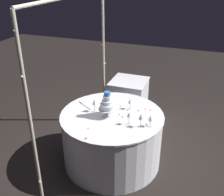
# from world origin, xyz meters

# --- Properties ---
(ground_plane) EXTENTS (12.00, 12.00, 0.00)m
(ground_plane) POSITION_xyz_m (0.00, 0.00, 0.00)
(ground_plane) COLOR black
(decorative_arch) EXTENTS (2.00, 0.06, 2.14)m
(decorative_arch) POSITION_xyz_m (0.00, 0.49, 1.40)
(decorative_arch) COLOR #B7B29E
(decorative_arch) RESTS_ON ground
(main_table) EXTENTS (1.33, 1.33, 0.73)m
(main_table) POSITION_xyz_m (0.00, 0.00, 0.37)
(main_table) COLOR white
(main_table) RESTS_ON ground
(side_table) EXTENTS (0.59, 0.59, 0.72)m
(side_table) POSITION_xyz_m (1.18, 0.12, 0.36)
(side_table) COLOR white
(side_table) RESTS_ON ground
(tiered_cake) EXTENTS (0.22, 0.22, 0.34)m
(tiered_cake) POSITION_xyz_m (-0.06, 0.04, 0.90)
(tiered_cake) COLOR silver
(tiered_cake) RESTS_ON main_table
(wine_glass_0) EXTENTS (0.06, 0.06, 0.17)m
(wine_glass_0) POSITION_xyz_m (-0.16, -0.42, 0.86)
(wine_glass_0) COLOR silver
(wine_glass_0) RESTS_ON main_table
(wine_glass_1) EXTENTS (0.06, 0.06, 0.18)m
(wine_glass_1) POSITION_xyz_m (0.00, 0.24, 0.86)
(wine_glass_1) COLOR silver
(wine_glass_1) RESTS_ON main_table
(wine_glass_2) EXTENTS (0.06, 0.06, 0.15)m
(wine_glass_2) POSITION_xyz_m (0.22, -0.18, 0.84)
(wine_glass_2) COLOR silver
(wine_glass_2) RESTS_ON main_table
(wine_glass_3) EXTENTS (0.06, 0.06, 0.16)m
(wine_glass_3) POSITION_xyz_m (-0.15, -0.27, 0.85)
(wine_glass_3) COLOR silver
(wine_glass_3) RESTS_ON main_table
(wine_glass_4) EXTENTS (0.06, 0.06, 0.15)m
(wine_glass_4) POSITION_xyz_m (-0.12, -0.52, 0.84)
(wine_glass_4) COLOR silver
(wine_glass_4) RESTS_ON main_table
(cake_knife) EXTENTS (0.18, 0.26, 0.01)m
(cake_knife) POSITION_xyz_m (0.11, 0.44, 0.73)
(cake_knife) COLOR silver
(cake_knife) RESTS_ON main_table
(rose_petal_0) EXTENTS (0.03, 0.03, 0.00)m
(rose_petal_0) POSITION_xyz_m (0.34, 0.26, 0.73)
(rose_petal_0) COLOR #E02D47
(rose_petal_0) RESTS_ON main_table
(rose_petal_1) EXTENTS (0.03, 0.04, 0.00)m
(rose_petal_1) POSITION_xyz_m (0.02, -0.09, 0.73)
(rose_petal_1) COLOR #E02D47
(rose_petal_1) RESTS_ON main_table
(rose_petal_2) EXTENTS (0.03, 0.03, 0.00)m
(rose_petal_2) POSITION_xyz_m (0.28, -0.43, 0.73)
(rose_petal_2) COLOR #E02D47
(rose_petal_2) RESTS_ON main_table
(rose_petal_3) EXTENTS (0.03, 0.02, 0.00)m
(rose_petal_3) POSITION_xyz_m (0.17, -0.15, 0.73)
(rose_petal_3) COLOR #E02D47
(rose_petal_3) RESTS_ON main_table
(rose_petal_4) EXTENTS (0.03, 0.03, 0.00)m
(rose_petal_4) POSITION_xyz_m (0.28, -0.37, 0.73)
(rose_petal_4) COLOR #E02D47
(rose_petal_4) RESTS_ON main_table
(rose_petal_5) EXTENTS (0.04, 0.04, 0.00)m
(rose_petal_5) POSITION_xyz_m (-0.60, 0.09, 0.73)
(rose_petal_5) COLOR #E02D47
(rose_petal_5) RESTS_ON main_table
(rose_petal_6) EXTENTS (0.05, 0.05, 0.00)m
(rose_petal_6) POSITION_xyz_m (-0.09, -0.47, 0.73)
(rose_petal_6) COLOR #E02D47
(rose_petal_6) RESTS_ON main_table
(rose_petal_7) EXTENTS (0.03, 0.02, 0.00)m
(rose_petal_7) POSITION_xyz_m (0.25, -0.04, 0.73)
(rose_petal_7) COLOR #E02D47
(rose_petal_7) RESTS_ON main_table
(rose_petal_8) EXTENTS (0.05, 0.04, 0.00)m
(rose_petal_8) POSITION_xyz_m (0.05, 0.13, 0.73)
(rose_petal_8) COLOR #E02D47
(rose_petal_8) RESTS_ON main_table
(rose_petal_9) EXTENTS (0.04, 0.04, 0.00)m
(rose_petal_9) POSITION_xyz_m (0.21, -0.29, 0.73)
(rose_petal_9) COLOR #E02D47
(rose_petal_9) RESTS_ON main_table
(rose_petal_10) EXTENTS (0.04, 0.03, 0.00)m
(rose_petal_10) POSITION_xyz_m (-0.02, -0.15, 0.73)
(rose_petal_10) COLOR #E02D47
(rose_petal_10) RESTS_ON main_table
(rose_petal_11) EXTENTS (0.03, 0.03, 0.00)m
(rose_petal_11) POSITION_xyz_m (0.01, 0.16, 0.73)
(rose_petal_11) COLOR #E02D47
(rose_petal_11) RESTS_ON main_table
(rose_petal_12) EXTENTS (0.03, 0.03, 0.00)m
(rose_petal_12) POSITION_xyz_m (-0.40, 0.15, 0.73)
(rose_petal_12) COLOR #E02D47
(rose_petal_12) RESTS_ON main_table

